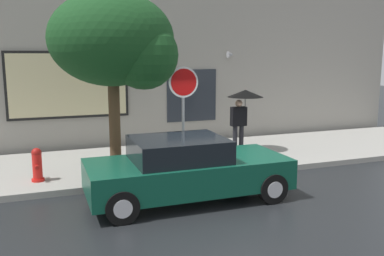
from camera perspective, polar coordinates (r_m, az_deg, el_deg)
ground_plane at (r=9.39m, az=1.77°, el=-9.16°), size 60.00×60.00×0.00m
sidewalk at (r=12.08m, az=-3.58°, el=-4.44°), size 20.00×4.00×0.15m
building_facade at (r=14.12m, az=-6.80°, el=11.52°), size 20.00×0.67×7.00m
parked_car at (r=8.89m, az=-0.82°, el=-5.69°), size 4.27×1.88×1.37m
fire_hydrant at (r=10.42m, az=-20.47°, el=-4.77°), size 0.30×0.44×0.80m
pedestrian_with_umbrella at (r=12.66m, az=7.07°, el=3.63°), size 1.09×1.09×1.90m
street_tree at (r=10.03m, az=-10.06°, el=11.41°), size 2.94×2.50×4.40m
stop_sign at (r=10.28m, az=-1.17°, el=4.09°), size 0.76×0.10×2.65m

